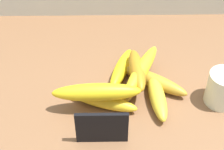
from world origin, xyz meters
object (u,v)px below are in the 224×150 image
Objects in this scene: banana_0 at (122,68)px; banana_3 at (154,81)px; chalkboard_sign at (102,129)px; banana_1 at (157,96)px; banana_6 at (97,92)px; banana_4 at (103,101)px; banana_2 at (137,79)px; banana_7 at (137,69)px; banana_5 at (142,70)px.

banana_0 is 9.41cm from banana_3.
banana_1 is at bearing 41.35° from chalkboard_sign.
banana_0 is at bearing 64.11° from banana_6.
chalkboard_sign is 0.66× the size of banana_4.
banana_0 is 0.85× the size of banana_2.
chalkboard_sign reaches higher than banana_2.
banana_0 is 0.81× the size of banana_6.
banana_2 is (3.79, -4.13, -0.07)cm from banana_0.
banana_6 is at bearing 97.27° from chalkboard_sign.
banana_7 is (-4.55, 5.94, 3.36)cm from banana_1.
chalkboard_sign is at bearing -116.04° from banana_7.
banana_1 is 0.83× the size of banana_2.
banana_0 is 1.03× the size of banana_1.
banana_6 is (-14.12, -7.70, 3.63)cm from banana_3.
banana_2 is 3.56cm from banana_7.
banana_4 is 0.81× the size of banana_5.
banana_6 is (-1.41, -0.85, 3.78)cm from banana_4.
banana_3 is 0.89× the size of banana_5.
banana_0 is at bearing 147.12° from banana_3.
banana_1 is 0.97× the size of banana_4.
banana_0 is (5.03, 22.10, -2.07)cm from chalkboard_sign.
banana_6 is at bearing -149.07° from banana_4.
banana_3 is 14.44cm from banana_4.
banana_4 is (-12.84, -1.36, -0.17)cm from banana_1.
banana_1 reaches higher than banana_2.
banana_2 is at bearing 166.66° from banana_3.
chalkboard_sign reaches higher than banana_6.
banana_5 is (9.67, 17.51, 1.26)cm from chalkboard_sign.
banana_1 is at bearing -60.57° from banana_5.
chalkboard_sign reaches higher than banana_0.
banana_6 is (-10.01, -8.68, 3.76)cm from banana_2.
banana_5 is 1.33× the size of banana_7.
banana_3 is (-0.14, 5.50, -0.03)cm from banana_1.
banana_6 reaches higher than banana_4.
banana_5 reaches higher than banana_1.
banana_4 is (-4.81, -11.97, -0.09)cm from banana_0.
banana_6 reaches higher than banana_0.
banana_7 is (-4.41, 0.44, 3.38)cm from banana_3.
banana_0 is 1.00× the size of banana_4.
banana_1 and banana_3 have the same top height.
banana_4 is at bearing -138.65° from banana_7.
banana_7 is at bearing 63.96° from chalkboard_sign.
banana_6 is 1.32× the size of banana_7.
banana_2 is at bearing 42.34° from banana_4.
banana_2 is 3.54cm from banana_5.
banana_1 is at bearing 6.05° from banana_4.
banana_3 is 16.49cm from banana_6.
banana_0 is 13.30cm from banana_1.
banana_0 is at bearing 127.15° from banana_1.
banana_4 is 0.82× the size of banana_6.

